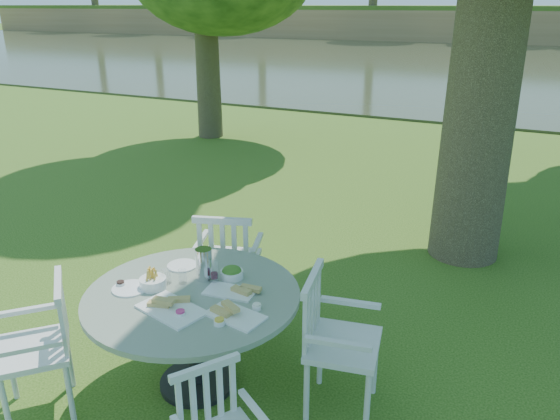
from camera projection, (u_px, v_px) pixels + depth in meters
The scene contains 7 objects.
ground at pixel (271, 299), 5.24m from camera, with size 140.00×140.00×0.00m, color #22430E.
table at pixel (193, 309), 3.85m from camera, with size 1.51×1.51×0.77m.
chair_ne at pixel (329, 333), 3.65m from camera, with size 0.56×0.59×1.01m.
chair_nw at pixel (227, 257), 4.76m from camera, with size 0.63×0.61×1.00m.
chair_sw at pixel (48, 338), 3.64m from camera, with size 0.67×0.67×0.97m.
tableware at pixel (192, 283), 3.83m from camera, with size 1.18×0.87×0.24m.
river at pixel (500, 66), 24.59m from camera, with size 100.00×28.00×0.12m, color #2E351F.
Camera 1 is at (2.09, -4.10, 2.66)m, focal length 35.00 mm.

